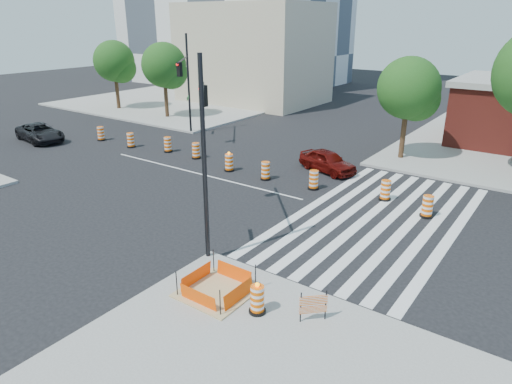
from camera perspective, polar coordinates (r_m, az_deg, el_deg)
ground at (r=26.88m, az=-7.15°, el=2.28°), size 120.00×120.00×0.00m
sidewalk_nw at (r=51.64m, az=-8.50°, el=11.29°), size 22.00×22.00×0.15m
crosswalk_east at (r=21.46m, az=15.03°, el=-3.21°), size 6.75×13.50×0.01m
lane_centerline at (r=26.88m, az=-7.15°, el=2.29°), size 14.00×0.12×0.01m
excavation_pit at (r=15.24m, az=-4.90°, el=-12.14°), size 2.20×2.20×0.90m
beige_midrise at (r=50.28m, az=-0.33°, el=16.91°), size 14.00×10.00×10.00m
red_coupe at (r=27.24m, az=8.92°, el=3.85°), size 4.02×2.57×1.28m
dark_suv at (r=37.35m, az=-25.40°, el=6.73°), size 4.88×2.79×1.28m
signal_pole_se at (r=17.30m, az=-6.56°, el=7.39°), size 3.76×4.24×7.34m
signal_pole_nw at (r=34.48m, az=-8.78°, el=14.01°), size 3.46×4.49×7.33m
pit_drum at (r=14.09m, az=0.16°, el=-13.36°), size 0.53×0.53×1.04m
barricade at (r=13.80m, az=7.18°, el=-13.79°), size 0.62×0.62×0.99m
tree_north_a at (r=47.47m, az=-17.22°, el=15.09°), size 3.92×3.88×6.60m
tree_north_b at (r=42.16m, az=-11.34°, el=14.99°), size 3.90×3.90×6.63m
tree_north_c at (r=29.97m, az=18.59°, el=11.80°), size 3.78×3.78×6.43m
median_drum_0 at (r=35.92m, az=-18.82°, el=6.87°), size 0.60×0.60×1.02m
median_drum_1 at (r=33.33m, az=-15.39°, el=6.21°), size 0.60×0.60×1.02m
median_drum_2 at (r=31.57m, az=-10.96°, el=5.79°), size 0.60×0.60×1.02m
median_drum_3 at (r=29.77m, az=-7.52°, el=5.08°), size 0.60×0.60×1.02m
median_drum_4 at (r=27.09m, az=-3.38°, el=3.65°), size 0.60×0.60×1.18m
median_drum_5 at (r=25.58m, az=1.20°, el=2.60°), size 0.60×0.60×1.02m
median_drum_6 at (r=24.31m, az=7.22°, el=1.44°), size 0.60×0.60×1.02m
median_drum_7 at (r=23.54m, az=15.88°, el=0.12°), size 0.60×0.60×1.02m
median_drum_8 at (r=22.13m, az=20.63°, el=-1.78°), size 0.60×0.60×1.02m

